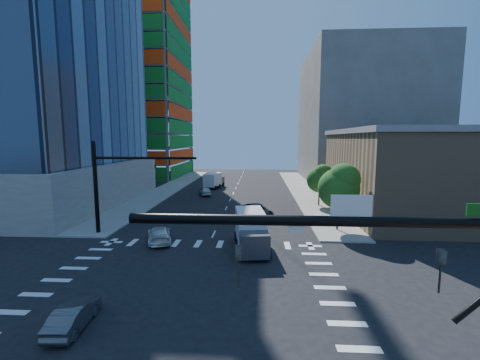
{
  "coord_description": "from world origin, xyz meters",
  "views": [
    {
      "loc": [
        4.47,
        -18.58,
        9.37
      ],
      "look_at": [
        2.86,
        8.0,
        5.95
      ],
      "focal_mm": 24.0,
      "sensor_mm": 36.0,
      "label": 1
    }
  ],
  "objects": [
    {
      "name": "ground",
      "position": [
        0.0,
        0.0,
        0.0
      ],
      "size": [
        160.0,
        160.0,
        0.0
      ],
      "primitive_type": "plane",
      "color": "black",
      "rests_on": "ground"
    },
    {
      "name": "road_markings",
      "position": [
        0.0,
        0.0,
        0.01
      ],
      "size": [
        20.0,
        20.0,
        0.01
      ],
      "primitive_type": "cube",
      "color": "silver",
      "rests_on": "ground"
    },
    {
      "name": "sidewalk_ne",
      "position": [
        12.5,
        40.0,
        0.07
      ],
      "size": [
        5.0,
        60.0,
        0.15
      ],
      "primitive_type": "cube",
      "color": "gray",
      "rests_on": "ground"
    },
    {
      "name": "sidewalk_nw",
      "position": [
        -12.5,
        40.0,
        0.07
      ],
      "size": [
        5.0,
        60.0,
        0.15
      ],
      "primitive_type": "cube",
      "color": "gray",
      "rests_on": "ground"
    },
    {
      "name": "construction_building",
      "position": [
        -27.41,
        61.93,
        24.61
      ],
      "size": [
        25.16,
        34.5,
        70.6
      ],
      "color": "slate",
      "rests_on": "ground"
    },
    {
      "name": "commercial_building",
      "position": [
        25.0,
        22.0,
        5.31
      ],
      "size": [
        20.5,
        22.5,
        10.6
      ],
      "color": "#947655",
      "rests_on": "ground"
    },
    {
      "name": "bg_building_ne",
      "position": [
        27.0,
        55.0,
        14.0
      ],
      "size": [
        24.0,
        30.0,
        28.0
      ],
      "primitive_type": "cube",
      "color": "#5D5854",
      "rests_on": "ground"
    },
    {
      "name": "signal_mast_nw",
      "position": [
        -10.0,
        11.5,
        5.49
      ],
      "size": [
        10.2,
        0.4,
        9.0
      ],
      "color": "black",
      "rests_on": "sidewalk_nw"
    },
    {
      "name": "tree_south",
      "position": [
        12.63,
        13.9,
        4.69
      ],
      "size": [
        4.16,
        4.16,
        6.82
      ],
      "color": "#382316",
      "rests_on": "sidewalk_ne"
    },
    {
      "name": "tree_north",
      "position": [
        12.93,
        25.9,
        3.99
      ],
      "size": [
        3.54,
        3.52,
        5.78
      ],
      "color": "#382316",
      "rests_on": "sidewalk_ne"
    },
    {
      "name": "car_nb_far",
      "position": [
        4.26,
        19.21,
        0.78
      ],
      "size": [
        4.37,
        6.17,
        1.56
      ],
      "primitive_type": "imported",
      "rotation": [
        0.0,
        0.0,
        0.35
      ],
      "color": "black",
      "rests_on": "ground"
    },
    {
      "name": "car_sb_near",
      "position": [
        -4.63,
        9.36,
        0.7
      ],
      "size": [
        3.4,
        5.19,
        1.4
      ],
      "primitive_type": "imported",
      "rotation": [
        0.0,
        0.0,
        3.47
      ],
      "color": "white",
      "rests_on": "ground"
    },
    {
      "name": "car_sb_mid",
      "position": [
        -4.54,
        33.77,
        0.71
      ],
      "size": [
        2.89,
        4.49,
        1.42
      ],
      "primitive_type": "imported",
      "rotation": [
        0.0,
        0.0,
        3.45
      ],
      "color": "#B8BAC0",
      "rests_on": "ground"
    },
    {
      "name": "car_sb_cross",
      "position": [
        -4.72,
        -4.15,
        0.62
      ],
      "size": [
        1.58,
        3.83,
        1.23
      ],
      "primitive_type": "imported",
      "rotation": [
        0.0,
        0.0,
        3.22
      ],
      "color": "#4C4D51",
      "rests_on": "ground"
    },
    {
      "name": "box_truck_near",
      "position": [
        3.85,
        7.69,
        1.38
      ],
      "size": [
        3.29,
        6.24,
        3.13
      ],
      "rotation": [
        0.0,
        0.0,
        0.13
      ],
      "color": "black",
      "rests_on": "ground"
    },
    {
      "name": "box_truck_far",
      "position": [
        -4.12,
        42.03,
        1.29
      ],
      "size": [
        3.5,
        5.92,
        2.91
      ],
      "rotation": [
        0.0,
        0.0,
        2.92
      ],
      "color": "black",
      "rests_on": "ground"
    }
  ]
}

